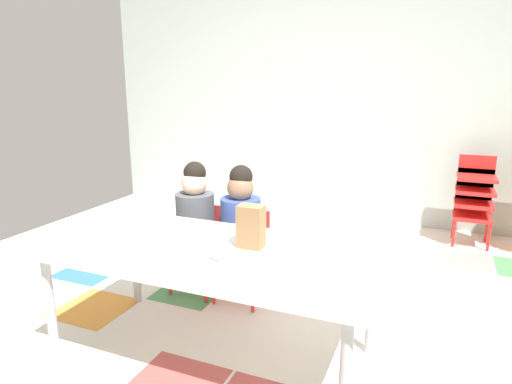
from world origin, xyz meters
TOP-DOWN VIEW (x-y plane):
  - ground_plane at (0.01, 0.00)m, footprint 5.23×4.42m
  - back_wall at (0.00, 2.21)m, footprint 5.23×0.10m
  - craft_table at (0.06, -0.60)m, footprint 1.69×0.82m
  - seated_child_near_camera at (-0.40, 0.03)m, footprint 0.32×0.31m
  - seated_child_middle_seat at (-0.06, 0.03)m, footprint 0.32×0.32m
  - kid_chair_red_stack at (1.41, 1.84)m, footprint 0.32×0.30m
  - paper_bag_brown at (0.24, -0.51)m, footprint 0.13×0.09m
  - paper_plate_near_edge at (-0.07, -0.47)m, footprint 0.18×0.18m
  - paper_plate_center_table at (-0.44, -0.61)m, footprint 0.18×0.18m
  - donut_powdered_on_plate at (-0.07, -0.47)m, footprint 0.11×0.11m
  - donut_powdered_loose at (0.17, -0.69)m, footprint 0.11×0.11m

SIDE VIEW (x-z plane):
  - ground_plane at x=0.01m, z-range -0.02..0.00m
  - kid_chair_red_stack at x=1.41m, z-range 0.06..0.86m
  - seated_child_near_camera at x=-0.40m, z-range 0.10..1.01m
  - seated_child_middle_seat at x=-0.06m, z-range 0.10..1.01m
  - craft_table at x=0.06m, z-range 0.26..0.87m
  - paper_plate_near_edge at x=-0.07m, z-range 0.61..0.62m
  - paper_plate_center_table at x=-0.44m, z-range 0.61..0.62m
  - donut_powdered_loose at x=0.17m, z-range 0.61..0.65m
  - donut_powdered_on_plate at x=-0.07m, z-range 0.62..0.65m
  - paper_bag_brown at x=0.24m, z-range 0.61..0.83m
  - back_wall at x=0.00m, z-range 0.00..2.52m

